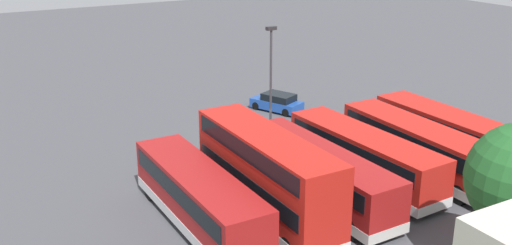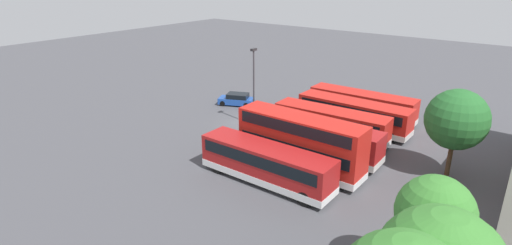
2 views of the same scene
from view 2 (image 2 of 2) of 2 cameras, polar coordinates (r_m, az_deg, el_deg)
ground_plane at (r=42.79m, az=-1.48°, el=-0.19°), size 140.00×140.00×0.00m
bus_single_deck_near_end at (r=45.12m, az=14.60°, el=2.43°), size 2.85×11.41×2.95m
bus_single_deck_second at (r=42.04m, az=13.47°, el=1.20°), size 2.62×11.50×2.95m
bus_single_deck_third at (r=39.03m, az=10.40°, el=-0.09°), size 3.18×11.08×2.95m
bus_single_deck_fourth at (r=35.65m, az=8.65°, el=-2.01°), size 2.88×11.29×2.95m
bus_double_decker_fifth at (r=32.40m, az=6.22°, el=-2.69°), size 2.66×10.61×4.55m
bus_single_deck_sixth at (r=30.64m, az=1.43°, el=-5.69°), size 2.69×10.93×2.95m
car_hatchback_silver at (r=48.64m, az=-2.73°, el=3.26°), size 3.31×4.47×1.43m
lamp_post_tall at (r=40.97m, az=-0.32°, el=5.76°), size 0.70×0.30×8.02m
tree_midleft at (r=21.27m, az=23.74°, el=-11.64°), size 3.71×3.71×6.35m
tree_midright at (r=34.05m, az=26.28°, el=0.36°), size 4.63×4.63×6.98m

